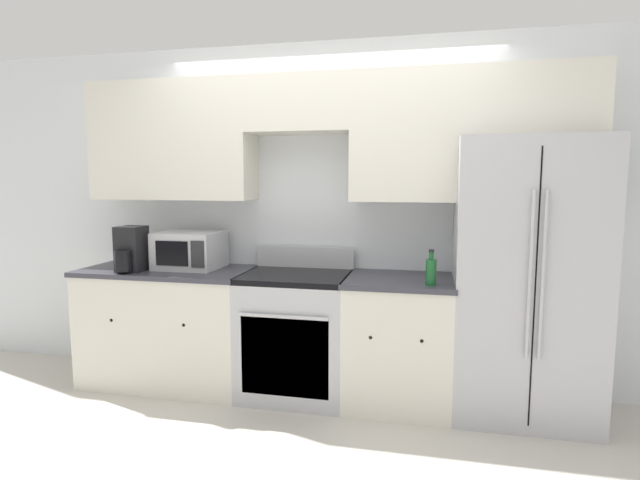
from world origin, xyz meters
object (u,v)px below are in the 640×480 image
at_px(bottle, 431,271).
at_px(refrigerator, 524,279).
at_px(oven_range, 296,334).
at_px(microwave, 190,250).

bearing_deg(bottle, refrigerator, 21.46).
distance_m(oven_range, refrigerator, 1.63).
distance_m(oven_range, microwave, 1.04).
relative_size(refrigerator, microwave, 3.99).
xyz_separation_m(refrigerator, microwave, (-2.41, 0.02, 0.12)).
bearing_deg(refrigerator, bottle, -158.54).
bearing_deg(refrigerator, oven_range, -178.47).
relative_size(microwave, bottle, 2.00).
relative_size(refrigerator, bottle, 7.96).
relative_size(oven_range, refrigerator, 0.58).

